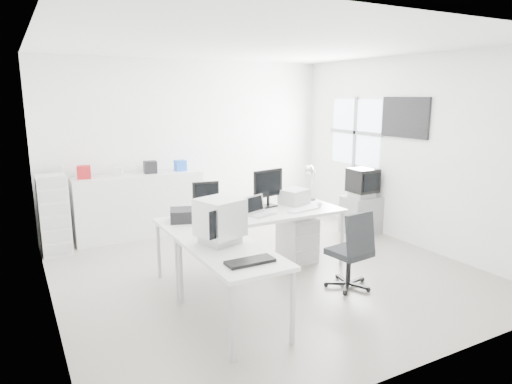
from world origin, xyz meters
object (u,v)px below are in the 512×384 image
main_desk (254,242)px  filing_cabinet (54,215)px  lcd_monitor_small (206,199)px  laptop (261,207)px  drawer_pedestal (297,239)px  tv_cabinet (361,215)px  crt_tv (363,183)px  lcd_monitor_large (268,188)px  sideboard (140,205)px  inkjet_printer (188,215)px  crt_monitor (220,223)px  office_chair (349,248)px  laser_printer (294,197)px  side_desk (231,286)px

main_desk → filing_cabinet: filing_cabinet is taller
lcd_monitor_small → laptop: lcd_monitor_small is taller
drawer_pedestal → filing_cabinet: bearing=146.7°
drawer_pedestal → tv_cabinet: tv_cabinet is taller
crt_tv → tv_cabinet: bearing=0.0°
drawer_pedestal → crt_tv: crt_tv is taller
lcd_monitor_large → laptop: lcd_monitor_large is taller
lcd_monitor_large → sideboard: bearing=111.8°
laptop → inkjet_printer: bearing=148.6°
crt_monitor → office_chair: bearing=-23.0°
laser_printer → main_desk: bearing=177.6°
tv_cabinet → sideboard: 3.59m
sideboard → tv_cabinet: bearing=-26.0°
lcd_monitor_small → office_chair: bearing=-35.1°
side_desk → office_chair: (1.57, 0.09, 0.10)m
side_desk → lcd_monitor_large: 1.91m
main_desk → lcd_monitor_small: 0.84m
office_chair → filing_cabinet: bearing=127.0°
crt_monitor → sideboard: (-0.05, 3.02, -0.46)m
side_desk → inkjet_printer: bearing=90.0°
main_desk → office_chair: bearing=-54.6°
lcd_monitor_small → laser_printer: 1.30m
drawer_pedestal → laser_printer: (0.05, 0.17, 0.55)m
tv_cabinet → crt_tv: (0.00, 0.00, 0.53)m
main_desk → crt_monitor: size_ratio=5.63×
lcd_monitor_large → office_chair: lcd_monitor_large is taller
main_desk → laptop: bearing=-63.4°
lcd_monitor_small → tv_cabinet: (2.87, 0.35, -0.65)m
side_desk → lcd_monitor_small: size_ratio=3.36×
lcd_monitor_small → laptop: bearing=-20.5°
laser_printer → crt_monitor: size_ratio=0.84×
crt_monitor → crt_tv: bearing=7.5°
crt_monitor → laser_printer: bearing=16.7°
main_desk → lcd_monitor_small: lcd_monitor_small is taller
main_desk → laser_printer: size_ratio=6.69×
crt_tv → inkjet_printer: bearing=-171.0°
lcd_monitor_small → tv_cabinet: lcd_monitor_small is taller
inkjet_printer → laptop: 0.92m
office_chair → laser_printer: bearing=81.0°
lcd_monitor_small → sideboard: lcd_monitor_small is taller
drawer_pedestal → inkjet_printer: inkjet_printer is taller
crt_monitor → lcd_monitor_small: bearing=57.6°
side_desk → crt_tv: 3.63m
lcd_monitor_large → crt_monitor: bearing=-148.9°
filing_cabinet → crt_monitor: bearing=-64.5°
lcd_monitor_large → filing_cabinet: (-2.53, 1.69, -0.44)m
lcd_monitor_large → filing_cabinet: bearing=134.8°
laptop → lcd_monitor_small: bearing=130.9°
crt_monitor → crt_tv: crt_monitor is taller
lcd_monitor_large → laser_printer: lcd_monitor_large is taller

